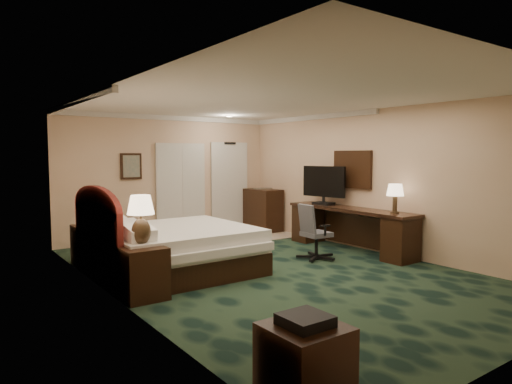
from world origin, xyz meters
TOP-DOWN VIEW (x-y plane):
  - floor at (0.00, 0.00)m, footprint 5.00×7.50m
  - ceiling at (0.00, 0.00)m, footprint 5.00×7.50m
  - wall_back at (0.00, 3.75)m, footprint 5.00×0.00m
  - wall_left at (-2.50, 0.00)m, footprint 0.00×7.50m
  - wall_right at (2.50, 0.00)m, footprint 0.00×7.50m
  - crown_molding at (0.00, 0.00)m, footprint 5.00×7.50m
  - tile_patch at (0.90, 2.90)m, footprint 3.20×1.70m
  - headboard at (-2.44, 1.00)m, footprint 0.12×2.00m
  - entry_door at (1.55, 3.72)m, footprint 1.02×0.06m
  - closet_doors at (0.25, 3.71)m, footprint 1.20×0.06m
  - wall_art at (-0.90, 3.71)m, footprint 0.45×0.06m
  - wall_mirror at (2.46, 0.60)m, footprint 0.05×0.95m
  - bed at (-1.29, 0.82)m, footprint 2.23×2.07m
  - nightstand_near at (-2.21, -0.10)m, footprint 0.54×0.61m
  - nightstand_far at (-2.21, 2.10)m, footprint 0.53×0.61m
  - lamp_near at (-2.18, -0.05)m, footprint 0.35×0.35m
  - lamp_far at (-2.21, 2.11)m, footprint 0.35×0.35m
  - bed_bench at (-0.19, 0.88)m, footprint 0.97×1.51m
  - side_table at (-2.19, -3.21)m, footprint 0.55×0.55m
  - desk at (2.17, 0.38)m, footprint 0.61×2.85m
  - tv at (2.19, 1.12)m, footprint 0.25×1.01m
  - desk_lamp at (2.20, -0.63)m, footprint 0.30×0.30m
  - desk_chair at (1.13, 0.20)m, footprint 0.61×0.58m
  - minibar at (2.18, 3.20)m, footprint 0.53×0.96m

SIDE VIEW (x-z plane):
  - floor at x=0.00m, z-range 0.00..0.00m
  - tile_patch at x=0.90m, z-range 0.00..0.01m
  - bed_bench at x=-0.19m, z-range 0.00..0.48m
  - side_table at x=-2.19m, z-range 0.00..0.60m
  - nightstand_far at x=-2.21m, z-range 0.00..0.67m
  - nightstand_near at x=-2.21m, z-range 0.00..0.67m
  - bed at x=-1.29m, z-range 0.00..0.71m
  - desk at x=2.17m, z-range 0.00..0.82m
  - desk_chair at x=1.13m, z-range 0.00..0.98m
  - minibar at x=2.18m, z-range 0.00..1.01m
  - headboard at x=-2.44m, z-range 0.00..1.40m
  - lamp_far at x=-2.21m, z-range 0.67..1.27m
  - lamp_near at x=-2.18m, z-range 0.67..1.33m
  - entry_door at x=1.55m, z-range -0.04..2.14m
  - closet_doors at x=0.25m, z-range 0.00..2.10m
  - desk_lamp at x=2.20m, z-range 0.82..1.35m
  - tv at x=2.19m, z-range 0.82..1.61m
  - wall_back at x=0.00m, z-range 0.00..2.70m
  - wall_left at x=-2.50m, z-range 0.00..2.70m
  - wall_right at x=2.50m, z-range 0.00..2.70m
  - wall_mirror at x=2.46m, z-range 1.18..1.93m
  - wall_art at x=-0.90m, z-range 1.33..1.88m
  - crown_molding at x=0.00m, z-range 2.60..2.70m
  - ceiling at x=0.00m, z-range 2.70..2.70m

